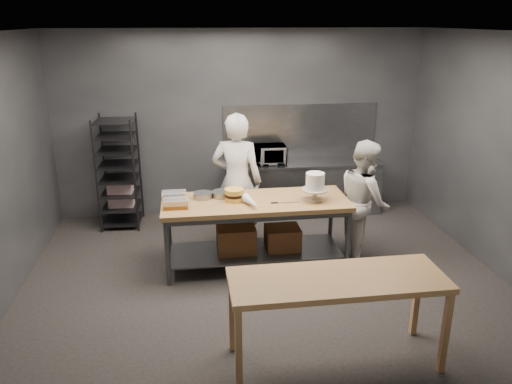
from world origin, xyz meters
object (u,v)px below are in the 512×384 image
speed_rack (119,173)px  layer_cake (234,195)px  chef_behind (237,181)px  work_table (256,225)px  chef_right (364,201)px  near_counter (337,286)px  microwave (269,154)px  frosted_cake_stand (315,184)px

speed_rack → layer_cake: (1.64, -1.65, 0.14)m
speed_rack → chef_behind: size_ratio=0.90×
work_table → chef_right: chef_right is taller
near_counter → microwave: size_ratio=3.69×
chef_right → microwave: size_ratio=3.05×
work_table → chef_behind: chef_behind is taller
work_table → microwave: microwave is taller
work_table → microwave: size_ratio=4.43×
microwave → near_counter: bearing=-89.9°
work_table → frosted_cake_stand: frosted_cake_stand is taller
chef_behind → frosted_cake_stand: (0.92, -0.78, 0.18)m
work_table → speed_rack: bearing=138.8°
chef_behind → microwave: bearing=-103.0°
frosted_cake_stand → near_counter: bearing=-98.2°
near_counter → speed_rack: bearing=122.4°
speed_rack → near_counter: bearing=-57.6°
chef_behind → frosted_cake_stand: 1.22m
near_counter → microwave: 3.84m
speed_rack → microwave: 2.39m
speed_rack → layer_cake: size_ratio=7.12×
work_table → speed_rack: speed_rack is taller
near_counter → chef_behind: 2.82m
near_counter → chef_behind: size_ratio=1.03×
frosted_cake_stand → microwave: bearing=98.7°
chef_right → microwave: 2.02m
microwave → frosted_cake_stand: (0.29, -1.88, 0.10)m
work_table → microwave: bearing=75.3°
near_counter → frosted_cake_stand: bearing=81.8°
chef_behind → chef_right: chef_behind is taller
chef_right → microwave: (-1.01, 1.73, 0.22)m
frosted_cake_stand → speed_rack: bearing=146.0°
layer_cake → chef_behind: bearing=81.0°
chef_behind → chef_right: bearing=176.1°
near_counter → chef_right: (1.01, 2.11, 0.01)m
near_counter → speed_rack: (-2.38, 3.76, 0.04)m
microwave → layer_cake: size_ratio=2.20×
near_counter → layer_cake: 2.24m
near_counter → chef_behind: bearing=103.1°
chef_behind → layer_cake: (-0.10, -0.64, 0.03)m
near_counter → chef_right: 2.33m
work_table → near_counter: bearing=-77.4°
speed_rack → frosted_cake_stand: bearing=-34.0°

